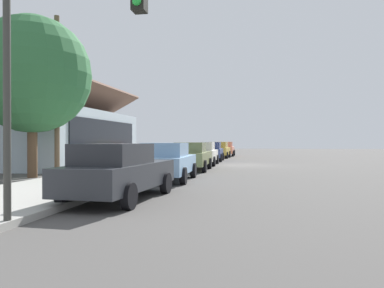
% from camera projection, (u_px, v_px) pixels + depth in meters
% --- Properties ---
extents(ground_plane, '(120.00, 120.00, 0.00)m').
position_uv_depth(ground_plane, '(243.00, 165.00, 26.86)').
color(ground_plane, '#4C4947').
extents(sidewalk_curb, '(60.00, 4.20, 0.16)m').
position_uv_depth(sidewalk_curb, '(164.00, 163.00, 27.82)').
color(sidewalk_curb, '#A3A099').
rests_on(sidewalk_curb, ground).
extents(car_charcoal, '(4.98, 2.16, 1.59)m').
position_uv_depth(car_charcoal, '(119.00, 171.00, 10.91)').
color(car_charcoal, '#2D3035').
rests_on(car_charcoal, ground).
extents(car_skyblue, '(4.65, 2.12, 1.59)m').
position_uv_depth(car_skyblue, '(167.00, 161.00, 16.26)').
color(car_skyblue, '#8CB7E0').
rests_on(car_skyblue, ground).
extents(car_olive, '(4.57, 2.04, 1.59)m').
position_uv_depth(car_olive, '(192.00, 156.00, 21.94)').
color(car_olive, olive).
rests_on(car_olive, ground).
extents(car_ivory, '(4.60, 2.10, 1.59)m').
position_uv_depth(car_ivory, '(203.00, 153.00, 26.97)').
color(car_ivory, silver).
rests_on(car_ivory, ground).
extents(car_navy, '(4.37, 2.05, 1.59)m').
position_uv_depth(car_navy, '(211.00, 151.00, 32.29)').
color(car_navy, navy).
rests_on(car_navy, ground).
extents(car_mustard, '(4.34, 2.06, 1.59)m').
position_uv_depth(car_mustard, '(219.00, 150.00, 38.15)').
color(car_mustard, gold).
rests_on(car_mustard, ground).
extents(car_coral, '(4.61, 2.04, 1.59)m').
position_uv_depth(car_coral, '(225.00, 149.00, 43.26)').
color(car_coral, '#EA8C75').
rests_on(car_coral, ground).
extents(storefront_building, '(13.51, 6.39, 5.41)m').
position_uv_depth(storefront_building, '(64.00, 137.00, 26.33)').
color(storefront_building, '#ADBCC6').
rests_on(storefront_building, ground).
extents(shade_tree, '(5.32, 5.32, 7.35)m').
position_uv_depth(shade_tree, '(32.00, 75.00, 17.63)').
color(shade_tree, brown).
rests_on(shade_tree, ground).
extents(traffic_light_main, '(0.37, 2.79, 5.20)m').
position_uv_depth(traffic_light_main, '(59.00, 41.00, 7.12)').
color(traffic_light_main, '#383833').
rests_on(traffic_light_main, ground).
extents(utility_pole_wooden, '(1.80, 0.24, 7.50)m').
position_uv_depth(utility_pole_wooden, '(57.00, 93.00, 18.08)').
color(utility_pole_wooden, brown).
rests_on(utility_pole_wooden, ground).
extents(fire_hydrant_red, '(0.22, 0.22, 0.71)m').
position_uv_depth(fire_hydrant_red, '(197.00, 155.00, 33.30)').
color(fire_hydrant_red, red).
rests_on(fire_hydrant_red, sidewalk_curb).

